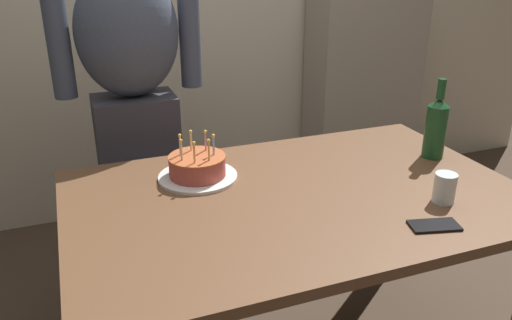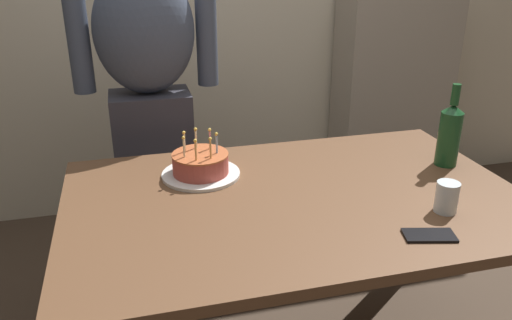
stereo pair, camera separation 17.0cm
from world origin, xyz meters
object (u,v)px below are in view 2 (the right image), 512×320
at_px(birthday_cake, 201,166).
at_px(cell_phone, 429,235).
at_px(person_man_bearded, 150,103).
at_px(wine_bottle, 450,133).
at_px(water_glass_near, 447,197).

height_order(birthday_cake, cell_phone, birthday_cake).
distance_m(cell_phone, person_man_bearded, 1.29).
bearing_deg(wine_bottle, water_glass_near, -123.48).
relative_size(water_glass_near, cell_phone, 0.68).
relative_size(water_glass_near, wine_bottle, 0.32).
xyz_separation_m(water_glass_near, person_man_bearded, (-0.83, 0.96, 0.08)).
bearing_deg(cell_phone, birthday_cake, 148.32).
bearing_deg(birthday_cake, wine_bottle, -8.13).
xyz_separation_m(birthday_cake, person_man_bearded, (-0.14, 0.51, 0.09)).
xyz_separation_m(wine_bottle, person_man_bearded, (-1.04, 0.63, 0.01)).
bearing_deg(person_man_bearded, wine_bottle, 148.61).
xyz_separation_m(birthday_cake, cell_phone, (0.56, -0.57, -0.04)).
distance_m(birthday_cake, person_man_bearded, 0.53).
relative_size(wine_bottle, cell_phone, 2.14).
relative_size(birthday_cake, person_man_bearded, 0.17).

